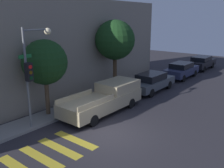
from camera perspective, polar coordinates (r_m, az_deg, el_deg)
The scene contains 11 objects.
ground_plane at distance 12.58m, azimuth -1.05°, elevation -11.42°, with size 60.00×60.00×0.00m, color #2D2B30.
sidewalk at distance 15.23m, azimuth -12.88°, elevation -6.67°, with size 26.00×1.66×0.14m, color gray.
building_row at distance 17.86m, azimuth -22.11°, elevation 6.96°, with size 26.00×6.00×6.87m, color gray.
crosswalk at distance 11.36m, azimuth -13.91°, elevation -14.99°, with size 3.37×2.60×0.00m.
traffic_light_pole at distance 12.88m, azimuth -17.65°, elevation 4.41°, with size 1.95×0.56×5.16m.
pickup_truck at distance 15.21m, azimuth -1.41°, elevation -3.20°, with size 5.68×2.00×1.66m.
sedan_near_corner at distance 19.63m, azimuth 9.06°, elevation 0.53°, with size 4.59×1.76×1.43m.
sedan_middle at distance 24.55m, azimuth 15.60°, elevation 3.12°, with size 4.40×1.77×1.46m.
sedan_far_end at distance 29.45m, azimuth 19.75°, elevation 4.68°, with size 4.60×1.81×1.42m.
tree_near_corner at distance 14.38m, azimuth -15.11°, elevation 4.78°, with size 2.53×2.53×4.45m.
tree_midblock at distance 18.69m, azimuth 0.69°, elevation 9.98°, with size 2.95×2.95×5.46m.
Camera 1 is at (-8.65, -7.21, 5.61)m, focal length 40.00 mm.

